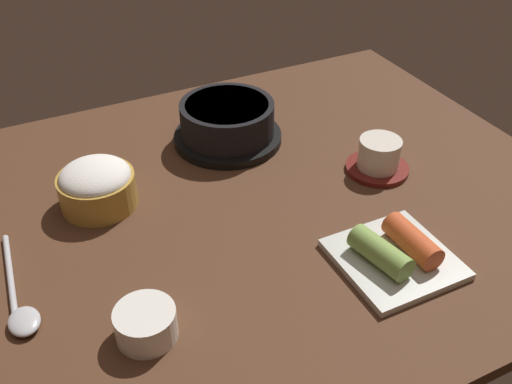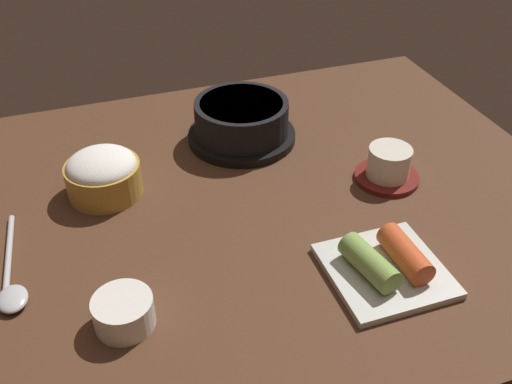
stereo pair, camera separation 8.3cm
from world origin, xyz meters
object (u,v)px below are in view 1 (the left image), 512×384
stone_pot (227,122)px  side_bowl_near (146,323)px  rice_bowl (97,185)px  tea_cup_with_saucer (379,157)px  kimchi_plate (395,253)px  spoon (19,306)px

stone_pot → side_bowl_near: 42.24cm
stone_pot → rice_bowl: stone_pot is taller
rice_bowl → tea_cup_with_saucer: rice_bowl is taller
tea_cup_with_saucer → side_bowl_near: (-42.42, -15.59, -0.48)cm
tea_cup_with_saucer → kimchi_plate: size_ratio=0.69×
tea_cup_with_saucer → side_bowl_near: bearing=-159.8°
stone_pot → kimchi_plate: size_ratio=1.27×
stone_pot → spoon: size_ratio=0.95×
kimchi_plate → side_bowl_near: (-32.05, 2.54, 0.49)cm
rice_bowl → stone_pot: bearing=18.2°
side_bowl_near → rice_bowl: bearing=87.2°
rice_bowl → kimchi_plate: 42.14cm
stone_pot → spoon: (-37.28, -23.75, -2.91)cm
spoon → kimchi_plate: bearing=-16.1°
spoon → tea_cup_with_saucer: bearing=5.6°
stone_pot → kimchi_plate: bearing=-79.1°
rice_bowl → kimchi_plate: size_ratio=0.77×
stone_pot → tea_cup_with_saucer: bearing=-46.6°
stone_pot → spoon: bearing=-147.5°
side_bowl_near → tea_cup_with_saucer: bearing=20.2°
stone_pot → tea_cup_with_saucer: size_ratio=1.83×
kimchi_plate → stone_pot: bearing=100.9°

